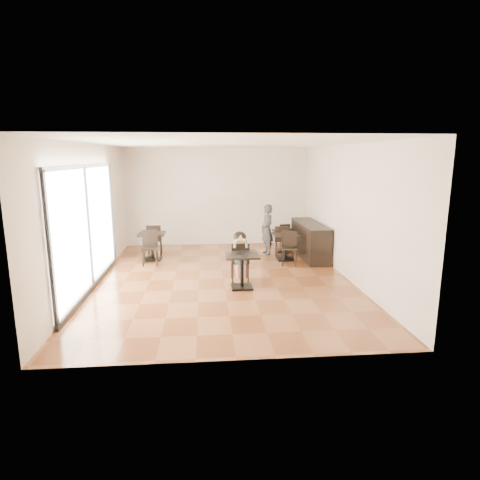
{
  "coord_description": "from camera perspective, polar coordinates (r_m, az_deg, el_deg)",
  "views": [
    {
      "loc": [
        -0.42,
        -9.33,
        2.89
      ],
      "look_at": [
        0.39,
        -0.23,
        1.0
      ],
      "focal_mm": 30.0,
      "sensor_mm": 36.0,
      "label": 1
    }
  ],
  "objects": [
    {
      "name": "storefront_window",
      "position": [
        9.31,
        -20.91,
        1.7
      ],
      "size": [
        0.04,
        4.5,
        2.6
      ],
      "primitive_type": "cube",
      "color": "white",
      "rests_on": "floor"
    },
    {
      "name": "child_table",
      "position": [
        8.99,
        0.28,
        -4.45
      ],
      "size": [
        0.74,
        0.74,
        0.78
      ],
      "primitive_type": null,
      "color": "black",
      "rests_on": "floor"
    },
    {
      "name": "chair_mid_b",
      "position": [
        10.98,
        7.03,
        -1.21
      ],
      "size": [
        0.48,
        0.48,
        0.91
      ],
      "primitive_type": null,
      "rotation": [
        0.0,
        0.0,
        -0.19
      ],
      "color": "black",
      "rests_on": "floor"
    },
    {
      "name": "wall_right",
      "position": [
        10.02,
        14.98,
        3.89
      ],
      "size": [
        0.01,
        8.0,
        3.2
      ],
      "primitive_type": "cube",
      "color": "silver",
      "rests_on": "floor"
    },
    {
      "name": "service_counter",
      "position": [
        11.98,
        9.89,
        0.0
      ],
      "size": [
        0.6,
        2.4,
        1.0
      ],
      "primitive_type": "cube",
      "color": "black",
      "rests_on": "floor"
    },
    {
      "name": "chair_back_a",
      "position": [
        13.09,
        6.08,
        0.64
      ],
      "size": [
        0.43,
        0.43,
        0.79
      ],
      "primitive_type": null,
      "rotation": [
        0.0,
        0.0,
        3.39
      ],
      "color": "black",
      "rests_on": "floor"
    },
    {
      "name": "ceiling",
      "position": [
        9.34,
        -2.56,
        13.58
      ],
      "size": [
        6.0,
        8.0,
        0.01
      ],
      "primitive_type": "cube",
      "color": "white",
      "rests_on": "floor"
    },
    {
      "name": "wall_left",
      "position": [
        9.76,
        -20.38,
        3.36
      ],
      "size": [
        0.01,
        8.0,
        3.2
      ],
      "primitive_type": "cube",
      "color": "silver",
      "rests_on": "floor"
    },
    {
      "name": "chair_left_a",
      "position": [
        12.24,
        -12.06,
        0.02
      ],
      "size": [
        0.44,
        0.44,
        0.94
      ],
      "primitive_type": null,
      "rotation": [
        0.0,
        0.0,
        3.18
      ],
      "color": "black",
      "rests_on": "floor"
    },
    {
      "name": "chair_mid_a",
      "position": [
        12.03,
        5.94,
        -0.05
      ],
      "size": [
        0.48,
        0.48,
        0.91
      ],
      "primitive_type": null,
      "rotation": [
        0.0,
        0.0,
        2.95
      ],
      "color": "black",
      "rests_on": "floor"
    },
    {
      "name": "wall_back",
      "position": [
        13.39,
        -3.27,
        6.15
      ],
      "size": [
        6.0,
        0.01,
        3.2
      ],
      "primitive_type": "cube",
      "color": "silver",
      "rests_on": "floor"
    },
    {
      "name": "wall_front",
      "position": [
        5.5,
        -0.53,
        -1.89
      ],
      "size": [
        6.0,
        0.01,
        3.2
      ],
      "primitive_type": "cube",
      "color": "silver",
      "rests_on": "floor"
    },
    {
      "name": "chair_back_b",
      "position": [
        12.04,
        7.08,
        -0.36
      ],
      "size": [
        0.43,
        0.43,
        0.79
      ],
      "primitive_type": null,
      "rotation": [
        0.0,
        0.0,
        0.24
      ],
      "color": "black",
      "rests_on": "floor"
    },
    {
      "name": "cafe_table_mid",
      "position": [
        11.52,
        6.45,
        -0.98
      ],
      "size": [
        0.84,
        0.84,
        0.76
      ],
      "primitive_type": null,
      "rotation": [
        0.0,
        0.0,
        -0.19
      ],
      "color": "black",
      "rests_on": "floor"
    },
    {
      "name": "floor",
      "position": [
        9.77,
        -2.39,
        -5.52
      ],
      "size": [
        6.0,
        8.0,
        0.01
      ],
      "primitive_type": "cube",
      "color": "brown",
      "rests_on": "ground"
    },
    {
      "name": "cafe_table_left",
      "position": [
        11.73,
        -12.36,
        -0.9
      ],
      "size": [
        0.76,
        0.76,
        0.78
      ],
      "primitive_type": null,
      "rotation": [
        0.0,
        0.0,
        0.04
      ],
      "color": "black",
      "rests_on": "floor"
    },
    {
      "name": "child_chair",
      "position": [
        9.5,
        -0.03,
        -3.07
      ],
      "size": [
        0.42,
        0.42,
        0.94
      ],
      "primitive_type": null,
      "rotation": [
        0.0,
        0.0,
        3.14
      ],
      "color": "black",
      "rests_on": "floor"
    },
    {
      "name": "child",
      "position": [
        9.47,
        -0.03,
        -2.36
      ],
      "size": [
        0.42,
        0.59,
        1.18
      ],
      "primitive_type": null,
      "color": "slate",
      "rests_on": "child_chair"
    },
    {
      "name": "plate",
      "position": [
        8.79,
        0.35,
        -2.14
      ],
      "size": [
        0.26,
        0.26,
        0.02
      ],
      "primitive_type": "cylinder",
      "color": "black",
      "rests_on": "child_table"
    },
    {
      "name": "cafe_table_back",
      "position": [
        12.56,
        6.1,
        -0.14
      ],
      "size": [
        0.76,
        0.76,
        0.66
      ],
      "primitive_type": null,
      "rotation": [
        0.0,
        0.0,
        0.24
      ],
      "color": "black",
      "rests_on": "floor"
    },
    {
      "name": "chair_left_b",
      "position": [
        11.18,
        -12.72,
        -1.12
      ],
      "size": [
        0.44,
        0.44,
        0.94
      ],
      "primitive_type": null,
      "rotation": [
        0.0,
        0.0,
        0.04
      ],
      "color": "black",
      "rests_on": "floor"
    },
    {
      "name": "adult_patron",
      "position": [
        12.09,
        3.86,
        1.49
      ],
      "size": [
        0.48,
        0.62,
        1.51
      ],
      "primitive_type": "imported",
      "rotation": [
        0.0,
        0.0,
        -1.33
      ],
      "color": "#37373C",
      "rests_on": "floor"
    },
    {
      "name": "pizza_slice",
      "position": [
        9.19,
        0.08,
        -0.03
      ],
      "size": [
        0.27,
        0.21,
        0.06
      ],
      "primitive_type": null,
      "color": "#D1C16E",
      "rests_on": "child"
    }
  ]
}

